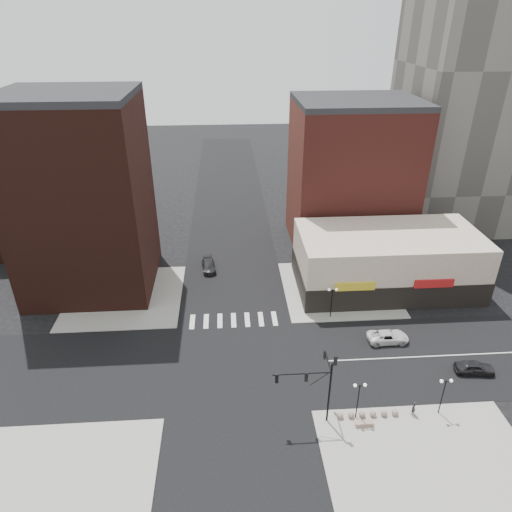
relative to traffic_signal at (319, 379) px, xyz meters
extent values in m
plane|color=black|center=(-7.24, 7.83, -4.96)|extent=(240.00, 240.00, 0.00)
cube|color=black|center=(-7.24, 7.83, -4.95)|extent=(200.00, 14.00, 0.02)
cube|color=black|center=(-7.24, 7.83, -4.95)|extent=(14.00, 200.00, 0.02)
cube|color=gray|center=(-21.74, 22.33, -4.90)|extent=(15.00, 15.00, 0.12)
cube|color=gray|center=(7.26, 22.33, -4.90)|extent=(15.00, 15.00, 0.12)
cube|color=gray|center=(8.76, -6.17, -4.90)|extent=(18.00, 14.00, 0.12)
cube|color=gray|center=(-21.74, -6.67, -4.90)|extent=(15.00, 15.00, 0.12)
cube|color=#321610|center=(-26.24, 26.33, 7.54)|extent=(16.00, 15.00, 25.00)
cube|color=#321610|center=(-39.24, 41.83, 1.04)|extent=(20.00, 18.00, 12.00)
cube|color=maroon|center=(11.76, 37.33, 6.04)|extent=(18.00, 15.00, 22.00)
cube|color=beige|center=(13.76, 22.83, -0.96)|extent=(24.00, 12.00, 8.00)
cube|color=black|center=(13.76, 22.83, -3.26)|extent=(24.20, 12.20, 3.40)
cylinder|color=black|center=(0.96, -0.37, -1.46)|extent=(0.18, 0.18, 7.00)
cylinder|color=black|center=(-1.64, -0.37, 1.04)|extent=(5.20, 0.11, 0.11)
cylinder|color=black|center=(-0.04, -0.37, 0.34)|extent=(1.72, 0.06, 1.46)
cylinder|color=black|center=(0.96, 1.13, 1.04)|extent=(0.11, 3.00, 0.11)
cube|color=black|center=(-3.84, -0.37, 0.64)|extent=(0.28, 0.18, 0.95)
sphere|color=red|center=(-3.84, -0.37, 0.94)|extent=(0.16, 0.16, 0.16)
cube|color=black|center=(-1.24, -0.37, 0.64)|extent=(0.28, 0.18, 0.95)
sphere|color=red|center=(-1.24, -0.37, 0.94)|extent=(0.16, 0.16, 0.16)
cube|color=black|center=(0.96, 2.43, 0.64)|extent=(0.18, 0.28, 0.95)
sphere|color=red|center=(0.96, 2.43, 0.94)|extent=(0.16, 0.16, 0.16)
cube|color=black|center=(1.21, -0.37, 2.34)|extent=(0.28, 0.18, 0.95)
sphere|color=red|center=(1.21, -0.37, 2.64)|extent=(0.16, 0.16, 0.16)
cylinder|color=black|center=(3.76, -0.17, -2.84)|extent=(0.11, 0.11, 4.00)
cylinder|color=black|center=(3.76, -0.17, -0.94)|extent=(0.90, 0.06, 0.06)
sphere|color=white|center=(3.31, -0.17, -0.84)|extent=(0.32, 0.32, 0.32)
sphere|color=white|center=(4.21, -0.17, -0.84)|extent=(0.32, 0.32, 0.32)
cylinder|color=black|center=(11.76, -0.17, -2.84)|extent=(0.11, 0.11, 4.00)
cylinder|color=black|center=(11.76, -0.17, -0.94)|extent=(0.90, 0.06, 0.06)
sphere|color=white|center=(11.31, -0.17, -0.84)|extent=(0.32, 0.32, 0.32)
sphere|color=white|center=(12.21, -0.17, -0.84)|extent=(0.32, 0.32, 0.32)
cylinder|color=black|center=(4.76, 15.83, -2.84)|extent=(0.11, 0.11, 4.00)
cylinder|color=black|center=(4.76, 15.83, -0.94)|extent=(0.90, 0.06, 0.06)
sphere|color=white|center=(4.31, 15.83, -0.84)|extent=(0.32, 0.32, 0.32)
sphere|color=white|center=(5.21, 15.83, -0.84)|extent=(0.32, 0.32, 0.32)
sphere|color=#85675C|center=(2.26, -0.17, -4.54)|extent=(0.59, 0.59, 0.59)
sphere|color=#85675C|center=(3.31, -0.17, -4.54)|extent=(0.59, 0.59, 0.59)
sphere|color=#85675C|center=(4.36, -0.17, -4.54)|extent=(0.59, 0.59, 0.59)
sphere|color=#85675C|center=(5.41, -0.17, -4.54)|extent=(0.59, 0.59, 0.59)
sphere|color=#85675C|center=(6.46, -0.17, -4.54)|extent=(0.59, 0.59, 0.59)
sphere|color=#85675C|center=(7.51, -0.17, -4.54)|extent=(0.59, 0.59, 0.59)
imported|color=silver|center=(10.40, 10.75, -4.30)|extent=(4.79, 2.26, 1.32)
imported|color=black|center=(17.85, 5.02, -4.27)|extent=(4.23, 2.11, 1.39)
imported|color=black|center=(-10.70, 28.92, -4.29)|extent=(2.37, 4.79, 1.34)
imported|color=#242227|center=(9.23, -0.17, -4.08)|extent=(0.65, 0.65, 1.52)
cube|color=gray|center=(4.28, -1.17, -4.70)|extent=(1.55, 0.48, 0.29)
cube|color=gray|center=(4.28, -1.17, -4.50)|extent=(1.74, 0.58, 0.12)
camera|label=1|loc=(-7.66, -30.11, 28.82)|focal=32.00mm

